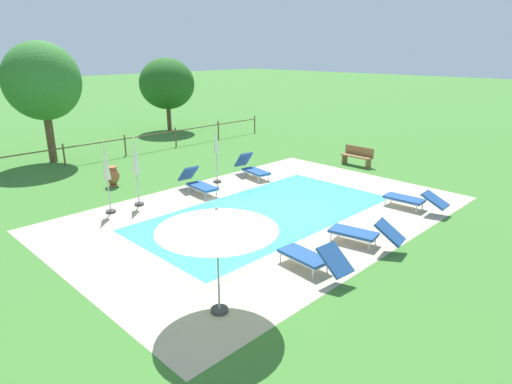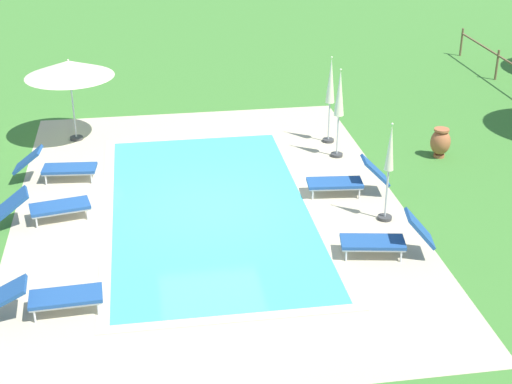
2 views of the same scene
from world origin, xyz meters
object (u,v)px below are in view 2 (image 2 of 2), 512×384
Objects in this scene: patio_umbrella_closed_row_mid_west at (339,99)px; sun_lounger_north_mid at (46,206)px; sun_lounger_north_far at (57,166)px; sun_lounger_north_end at (48,297)px; sun_lounger_north_near_steps at (347,180)px; sun_lounger_south_near_corner at (386,239)px; patio_umbrella_closed_row_centre at (389,161)px; terracotta_urn_near_fence at (440,142)px; patio_umbrella_open_foreground at (69,69)px; patio_umbrella_closed_row_west at (330,87)px.

sun_lounger_north_mid is at bearing -70.33° from patio_umbrella_closed_row_mid_west.
sun_lounger_north_far reaches higher than sun_lounger_north_end.
sun_lounger_north_far is at bearing -105.43° from sun_lounger_north_near_steps.
patio_umbrella_closed_row_mid_west reaches higher than sun_lounger_north_far.
patio_umbrella_closed_row_centre reaches higher than sun_lounger_south_near_corner.
sun_lounger_north_near_steps is 2.63m from patio_umbrella_closed_row_mid_west.
sun_lounger_north_end is 6.69m from sun_lounger_south_near_corner.
patio_umbrella_closed_row_centre reaches higher than terracotta_urn_near_fence.
terracotta_urn_near_fence is (-1.85, 3.04, 0.04)m from sun_lounger_north_near_steps.
patio_umbrella_open_foreground is 9.29m from patio_umbrella_closed_row_centre.
sun_lounger_north_near_steps is 0.82× the size of patio_umbrella_closed_row_mid_west.
patio_umbrella_open_foreground is 1.00× the size of patio_umbrella_closed_row_mid_west.
sun_lounger_north_end is 0.87× the size of patio_umbrella_open_foreground.
patio_umbrella_closed_row_centre is at bearing 2.55° from patio_umbrella_closed_row_mid_west.
patio_umbrella_closed_row_centre reaches higher than sun_lounger_north_end.
patio_umbrella_closed_row_centre is (5.99, 7.08, -0.61)m from patio_umbrella_open_foreground.
patio_umbrella_open_foreground is at bearing -108.38° from patio_umbrella_closed_row_mid_west.
sun_lounger_north_far is 2.54× the size of terracotta_urn_near_fence.
terracotta_urn_near_fence is (0.46, 2.68, -1.16)m from patio_umbrella_closed_row_mid_west.
patio_umbrella_closed_row_mid_west is at bearing 176.58° from sun_lounger_south_near_corner.
sun_lounger_south_near_corner is at bearing -3.07° from patio_umbrella_closed_row_west.
sun_lounger_north_far is at bearing -177.27° from sun_lounger_north_end.
terracotta_urn_near_fence is (0.04, 9.87, 0.05)m from sun_lounger_north_far.
sun_lounger_south_near_corner is 5.62m from terracotta_urn_near_fence.
sun_lounger_north_mid is at bearing -4.20° from patio_umbrella_open_foreground.
patio_umbrella_closed_row_west is at bearing 136.52° from sun_lounger_north_end.
sun_lounger_north_end is at bearing -80.98° from sun_lounger_south_near_corner.
patio_umbrella_closed_row_centre is at bearing 81.68° from sun_lounger_north_mid.
terracotta_urn_near_fence is (-4.76, 2.99, 0.04)m from sun_lounger_south_near_corner.
terracotta_urn_near_fence is at bearing 121.20° from sun_lounger_north_end.
patio_umbrella_closed_row_mid_west is 1.05× the size of patio_umbrella_closed_row_centre.
patio_umbrella_closed_row_west is (-1.47, 7.22, 1.20)m from sun_lounger_north_far.
patio_umbrella_open_foreground is (-4.90, 0.36, 1.67)m from sun_lounger_north_mid.
sun_lounger_south_near_corner is at bearing -3.42° from patio_umbrella_closed_row_mid_west.
patio_umbrella_open_foreground is 3.01× the size of terracotta_urn_near_fence.
patio_umbrella_closed_row_west reaches higher than sun_lounger_north_end.
patio_umbrella_closed_row_mid_west reaches higher than sun_lounger_north_near_steps.
patio_umbrella_closed_row_centre is (3.69, 0.16, -0.16)m from patio_umbrella_closed_row_mid_west.
sun_lounger_south_near_corner is at bearing 1.00° from sun_lounger_north_near_steps.
terracotta_urn_near_fence is at bearing 142.10° from patio_umbrella_closed_row_centre.
sun_lounger_north_end is 11.22m from terracotta_urn_near_fence.
sun_lounger_south_near_corner is (-1.05, 6.60, 0.04)m from sun_lounger_north_end.
patio_umbrella_closed_row_mid_west reaches higher than sun_lounger_south_near_corner.
sun_lounger_north_mid reaches higher than terracotta_urn_near_fence.
patio_umbrella_open_foreground is (-7.52, -6.60, 1.65)m from sun_lounger_south_near_corner.
patio_umbrella_closed_row_centre is (-1.53, 0.48, 1.04)m from sun_lounger_south_near_corner.
sun_lounger_north_near_steps is 6.92m from sun_lounger_north_mid.
patio_umbrella_closed_row_mid_west is 2.95m from terracotta_urn_near_fence.
sun_lounger_north_near_steps is 0.81× the size of patio_umbrella_closed_row_west.
patio_umbrella_closed_row_mid_west reaches higher than patio_umbrella_closed_row_centre.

